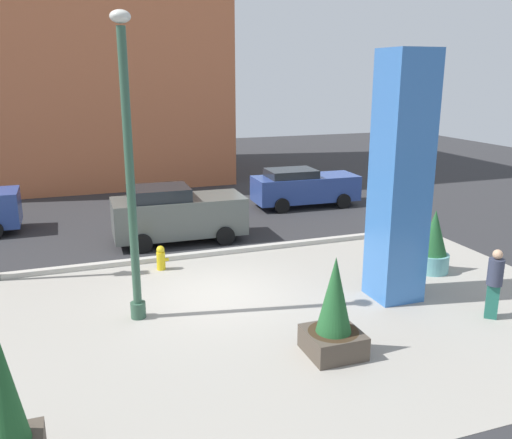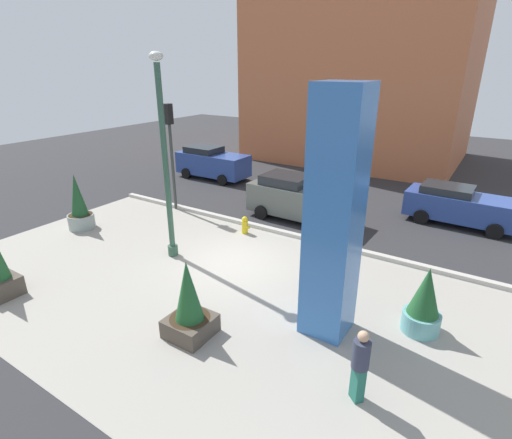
% 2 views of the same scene
% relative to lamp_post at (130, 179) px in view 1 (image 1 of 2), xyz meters
% --- Properties ---
extents(ground_plane, '(60.00, 60.00, 0.00)m').
position_rel_lamp_post_xyz_m(ground_plane, '(2.17, 4.76, -3.40)').
color(ground_plane, '#2D2D30').
extents(plaza_pavement, '(18.00, 10.00, 0.02)m').
position_rel_lamp_post_xyz_m(plaza_pavement, '(2.17, -1.24, -3.40)').
color(plaza_pavement, '#9E998E').
rests_on(plaza_pavement, ground_plane).
extents(curb_strip, '(18.00, 0.24, 0.16)m').
position_rel_lamp_post_xyz_m(curb_strip, '(2.17, 3.88, -3.32)').
color(curb_strip, '#B7B2A8').
rests_on(curb_strip, ground_plane).
extents(lamp_post, '(0.44, 0.44, 6.96)m').
position_rel_lamp_post_xyz_m(lamp_post, '(0.00, 0.00, 0.00)').
color(lamp_post, '#335642').
rests_on(lamp_post, ground_plane).
extents(art_pillar_blue, '(1.16, 1.16, 6.26)m').
position_rel_lamp_post_xyz_m(art_pillar_blue, '(6.46, -0.94, -0.27)').
color(art_pillar_blue, '#3870BC').
rests_on(art_pillar_blue, ground_plane).
extents(potted_plant_near_right, '(1.12, 1.12, 2.14)m').
position_rel_lamp_post_xyz_m(potted_plant_near_right, '(3.60, -3.10, -2.53)').
color(potted_plant_near_right, '#4C4238').
rests_on(potted_plant_near_right, ground_plane).
extents(potted_plant_by_pillar, '(0.91, 0.91, 2.43)m').
position_rel_lamp_post_xyz_m(potted_plant_by_pillar, '(-2.44, -4.77, -2.40)').
color(potted_plant_by_pillar, '#4C4238').
rests_on(potted_plant_by_pillar, ground_plane).
extents(potted_plant_curbside, '(0.97, 0.97, 1.88)m').
position_rel_lamp_post_xyz_m(potted_plant_curbside, '(8.60, 0.28, -2.55)').
color(potted_plant_curbside, '#6BB2B2').
rests_on(potted_plant_curbside, ground_plane).
extents(fire_hydrant, '(0.36, 0.26, 0.75)m').
position_rel_lamp_post_xyz_m(fire_hydrant, '(1.10, 3.11, -3.03)').
color(fire_hydrant, gold).
rests_on(fire_hydrant, ground_plane).
extents(car_far_lane, '(4.64, 2.08, 1.67)m').
position_rel_lamp_post_xyz_m(car_far_lane, '(8.44, 9.03, -2.53)').
color(car_far_lane, '#2D4793').
rests_on(car_far_lane, ground_plane).
extents(car_passing_lane, '(4.54, 2.16, 1.97)m').
position_rel_lamp_post_xyz_m(car_passing_lane, '(2.14, 5.79, -2.41)').
color(car_passing_lane, '#565B56').
rests_on(car_passing_lane, ground_plane).
extents(pedestrian_crossing, '(0.51, 0.51, 1.73)m').
position_rel_lamp_post_xyz_m(pedestrian_crossing, '(7.96, -2.84, -2.43)').
color(pedestrian_crossing, '#236656').
rests_on(pedestrian_crossing, ground_plane).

